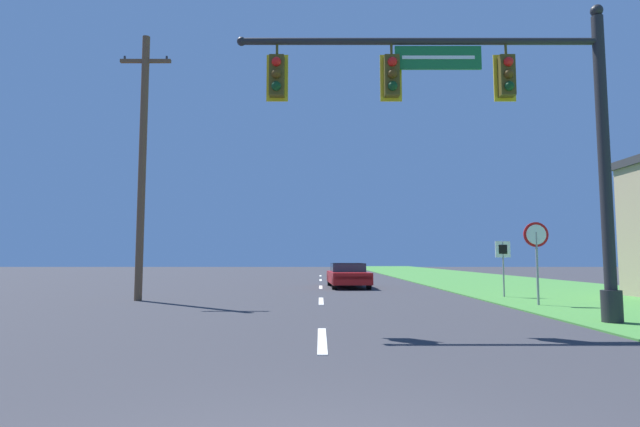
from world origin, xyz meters
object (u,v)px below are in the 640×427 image
at_px(stop_sign, 536,244).
at_px(route_sign_post, 502,256).
at_px(car_ahead, 347,275).
at_px(utility_pole_near, 142,161).
at_px(signal_mast, 500,123).

bearing_deg(stop_sign, route_sign_post, 87.35).
xyz_separation_m(car_ahead, route_sign_post, (5.36, -6.50, 0.92)).
height_order(car_ahead, route_sign_post, route_sign_post).
height_order(route_sign_post, utility_pole_near, utility_pole_near).
distance_m(route_sign_post, utility_pole_near, 13.44).
distance_m(car_ahead, stop_sign, 11.10).
height_order(stop_sign, utility_pole_near, utility_pole_near).
distance_m(stop_sign, route_sign_post, 3.24).
bearing_deg(route_sign_post, car_ahead, 129.50).
xyz_separation_m(signal_mast, car_ahead, (-2.73, 13.80, -3.90)).
relative_size(stop_sign, utility_pole_near, 0.27).
distance_m(signal_mast, stop_sign, 5.46).
distance_m(car_ahead, utility_pole_near, 11.62).
bearing_deg(car_ahead, stop_sign, -61.79).
relative_size(stop_sign, route_sign_post, 1.23).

